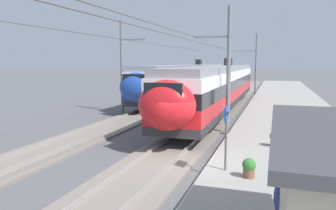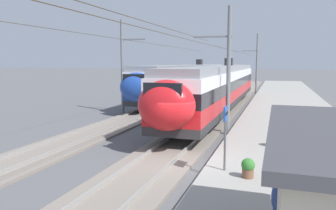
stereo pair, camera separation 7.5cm
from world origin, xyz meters
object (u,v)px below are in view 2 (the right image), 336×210
(platform_shelter, at_px, (335,206))
(catenary_mast_far_side, at_px, (124,65))
(train_near_platform, at_px, (220,85))
(passenger_walking, at_px, (276,205))
(train_far_track, at_px, (189,79))
(platform_sign, at_px, (226,124))
(potted_plant_by_shelter, at_px, (275,138))
(catenary_mast_mid, at_px, (226,68))
(catenary_mast_east, at_px, (256,63))
(potted_plant_platform_edge, at_px, (248,167))

(platform_shelter, bearing_deg, catenary_mast_far_side, 35.03)
(train_near_platform, distance_m, passenger_walking, 21.44)
(train_far_track, bearing_deg, platform_sign, -162.69)
(potted_plant_by_shelter, bearing_deg, catenary_mast_mid, 39.24)
(catenary_mast_east, distance_m, potted_plant_platform_edge, 34.53)
(catenary_mast_east, xyz_separation_m, catenary_mast_far_side, (-21.02, 8.98, -0.13))
(catenary_mast_far_side, bearing_deg, potted_plant_by_shelter, -126.37)
(catenary_mast_mid, bearing_deg, platform_sign, -171.41)
(train_far_track, height_order, catenary_mast_mid, catenary_mast_mid)
(train_near_platform, bearing_deg, passenger_walking, -167.46)
(train_far_track, xyz_separation_m, potted_plant_by_shelter, (-22.76, -10.04, -1.49))
(train_far_track, height_order, passenger_walking, train_far_track)
(platform_sign, xyz_separation_m, potted_plant_by_shelter, (4.08, -1.68, -1.27))
(catenary_mast_east, distance_m, platform_sign, 33.87)
(train_near_platform, xyz_separation_m, catenary_mast_east, (17.57, -1.77, 1.85))
(catenary_mast_mid, height_order, catenary_mast_far_side, catenary_mast_far_side)
(platform_sign, distance_m, platform_shelter, 6.10)
(catenary_mast_east, relative_size, potted_plant_by_shelter, 56.17)
(train_far_track, distance_m, platform_sign, 28.11)
(catenary_mast_mid, relative_size, passenger_walking, 24.39)
(platform_shelter, bearing_deg, catenary_mast_east, 5.53)
(train_far_track, bearing_deg, catenary_mast_east, -46.16)
(catenary_mast_east, xyz_separation_m, platform_sign, (-33.79, -1.13, -2.07))
(catenary_mast_far_side, bearing_deg, train_near_platform, -64.43)
(passenger_walking, bearing_deg, catenary_mast_mid, 13.29)
(catenary_mast_far_side, distance_m, platform_shelter, 22.38)
(passenger_walking, bearing_deg, potted_plant_platform_edge, 12.13)
(passenger_walking, height_order, platform_shelter, platform_shelter)
(platform_sign, distance_m, potted_plant_by_shelter, 4.59)
(train_far_track, xyz_separation_m, catenary_mast_mid, (-19.31, -7.23, 1.59))
(platform_shelter, bearing_deg, platform_sign, 26.04)
(catenary_mast_east, bearing_deg, platform_sign, -178.09)
(platform_sign, bearing_deg, train_far_track, 17.31)
(platform_sign, bearing_deg, potted_plant_by_shelter, -22.37)
(catenary_mast_mid, bearing_deg, potted_plant_by_shelter, -140.76)
(potted_plant_platform_edge, xyz_separation_m, platform_shelter, (-4.95, -1.82, 1.04))
(catenary_mast_mid, bearing_deg, train_near_platform, 11.47)
(passenger_walking, relative_size, potted_plant_by_shelter, 2.30)
(catenary_mast_east, bearing_deg, train_near_platform, 174.24)
(catenary_mast_east, distance_m, passenger_walking, 38.69)
(catenary_mast_far_side, xyz_separation_m, potted_plant_platform_edge, (-13.28, -10.96, -3.26))
(catenary_mast_far_side, height_order, passenger_walking, catenary_mast_far_side)
(passenger_walking, xyz_separation_m, platform_shelter, (-0.78, -0.92, 0.46))
(catenary_mast_mid, bearing_deg, catenary_mast_far_side, 59.74)
(catenary_mast_far_side, bearing_deg, catenary_mast_east, -23.14)
(passenger_walking, bearing_deg, platform_shelter, -130.15)
(passenger_walking, bearing_deg, catenary_mast_far_side, 34.19)
(potted_plant_platform_edge, bearing_deg, catenary_mast_far_side, 39.54)
(platform_sign, bearing_deg, catenary_mast_mid, 8.59)
(catenary_mast_east, relative_size, catenary_mast_far_side, 1.00)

